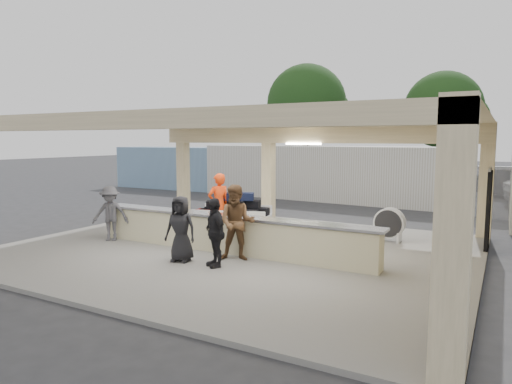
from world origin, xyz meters
The scene contains 14 objects.
ground centered at (0.00, 0.00, 0.00)m, with size 120.00×120.00×0.00m, color #2C2C2F.
pavilion centered at (0.21, 0.66, 1.35)m, with size 12.01×10.00×3.55m.
baggage_counter centered at (0.00, -0.50, 0.59)m, with size 8.20×0.58×0.98m.
luggage_cart centered at (-1.05, 1.46, 0.80)m, with size 2.54×2.00×1.30m.
drum_fan centered at (3.43, 2.83, 0.62)m, with size 0.89×0.49×0.97m.
baggage_handler centered at (-1.30, 1.05, 1.06)m, with size 0.70×0.38×1.92m, color red.
passenger_a centered at (0.64, -1.08, 1.03)m, with size 0.90×0.40×1.85m, color brown.
passenger_b centered at (0.48, -1.81, 0.90)m, with size 0.94×0.34×1.60m, color black.
passenger_c centered at (-3.70, -1.00, 0.90)m, with size 1.03×0.36×1.59m, color #48474C.
passenger_d centered at (-0.50, -1.81, 0.90)m, with size 0.78×0.32×1.59m, color black.
container_white centered at (-2.17, 11.48, 1.35)m, with size 12.42×2.48×2.69m, color silver.
container_blue centered at (-10.70, 12.11, 1.27)m, with size 9.78×2.35×2.54m, color #7BA2C5.
tree_left centered at (-7.68, 24.16, 5.59)m, with size 6.60×6.30×9.00m.
tree_mid centered at (2.32, 26.16, 4.96)m, with size 6.00×5.60×8.00m.
Camera 1 is at (6.29, -10.41, 3.04)m, focal length 32.00 mm.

